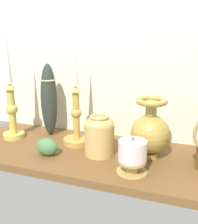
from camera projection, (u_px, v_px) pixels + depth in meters
ground_plane at (105, 157)px, 91.78cm from camera, size 100.00×36.00×2.40cm
back_wall at (123, 49)px, 99.36cm from camera, size 120.00×2.00×65.00cm
candlestick_tall_left at (76, 114)px, 97.36cm from camera, size 9.65×9.65×37.70cm
candlestick_tall_center at (11, 102)px, 102.11cm from camera, size 7.97×7.97×41.53cm
brass_vase_bulbous at (150, 131)px, 87.01cm from camera, size 12.25×12.25×19.13cm
brass_vase_jar at (99, 134)px, 89.38cm from camera, size 9.66×9.66×13.19cm
pillar_candle_front at (132, 155)px, 77.81cm from camera, size 8.83×8.83×10.69cm
tall_ceramic_vase at (49, 100)px, 105.06cm from camera, size 6.11×6.11×27.53cm
ivy_sprig at (47, 147)px, 89.73cm from camera, size 7.31×5.12×5.70cm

